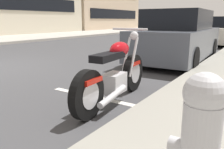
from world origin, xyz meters
TOP-DOWN VIEW (x-y plane):
  - sidewalk_far_curb at (12.00, 7.41)m, footprint 120.00×5.00m
  - parking_stall_stripe at (0.00, -4.31)m, footprint 0.12×2.20m
  - parked_motorcycle at (-0.00, -4.50)m, footprint 2.10×0.62m
  - parked_car_far_down_curb at (4.30, -4.11)m, footprint 4.49×1.88m
  - parked_car_at_intersection at (10.49, -4.40)m, footprint 4.47×1.84m
  - fire_hydrant at (-1.63, -6.11)m, footprint 0.24×0.36m

SIDE VIEW (x-z plane):
  - parking_stall_stripe at x=0.00m, z-range 0.00..0.01m
  - sidewalk_far_curb at x=12.00m, z-range 0.00..0.14m
  - parked_motorcycle at x=0.00m, z-range -0.13..1.00m
  - fire_hydrant at x=-1.63m, z-range 0.16..1.01m
  - parked_car_at_intersection at x=10.49m, z-range -0.04..1.38m
  - parked_car_far_down_curb at x=4.30m, z-range -0.05..1.50m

